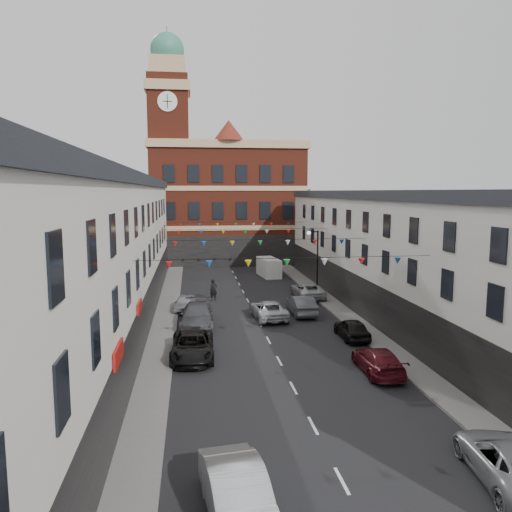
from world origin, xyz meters
name	(u,v)px	position (x,y,z in m)	size (l,w,h in m)	color
ground	(268,340)	(0.00, 0.00, 0.00)	(160.00, 160.00, 0.00)	black
pavement_left	(163,334)	(-6.90, 2.00, 0.07)	(1.80, 64.00, 0.15)	#605E5B
pavement_right	(360,327)	(6.90, 2.00, 0.07)	(1.80, 64.00, 0.15)	#605E5B
terrace_left	(80,260)	(-11.78, 1.00, 5.35)	(8.40, 56.00, 10.70)	beige
terrace_right	(436,261)	(11.78, 1.00, 4.85)	(8.40, 56.00, 9.70)	silver
civic_building	(226,202)	(0.00, 37.95, 8.14)	(20.60, 13.30, 18.50)	maroon
clock_tower	(169,150)	(-7.50, 35.00, 14.93)	(5.60, 5.60, 30.00)	maroon
distant_hill	(196,216)	(-4.00, 62.00, 5.00)	(40.00, 14.00, 10.00)	#304A22
street_lamp	(315,253)	(6.55, 14.00, 3.90)	(1.10, 0.36, 6.00)	black
car_left_b	(238,497)	(-3.63, -17.64, 0.80)	(1.70, 4.88, 1.61)	#ACB0B4
car_left_c	(192,346)	(-4.91, -2.94, 0.73)	(2.43, 5.27, 1.46)	black
car_left_d	(197,316)	(-4.53, 3.79, 0.83)	(2.32, 5.70, 1.65)	#47494F
car_left_e	(185,303)	(-5.50, 8.84, 0.64)	(1.52, 3.77, 1.28)	#9A9BA2
car_right_b	(508,461)	(5.50, -16.68, 0.69)	(2.28, 4.94, 1.37)	gray
car_right_c	(378,361)	(4.89, -6.52, 0.67)	(1.88, 4.63, 1.34)	#521017
car_right_d	(352,329)	(5.49, -0.33, 0.67)	(1.59, 3.94, 1.34)	black
car_right_e	(301,305)	(3.60, 6.48, 0.77)	(1.63, 4.67, 1.54)	#515359
car_right_f	(308,290)	(5.50, 12.35, 0.72)	(2.38, 5.17, 1.44)	#B1B4B6
moving_car	(269,310)	(0.87, 5.54, 0.70)	(2.31, 5.01, 1.39)	#B8BAC0
white_van	(269,267)	(3.80, 24.32, 1.03)	(1.80, 4.67, 2.06)	silver
pedestrian	(214,290)	(-3.00, 12.42, 0.95)	(0.69, 0.45, 1.89)	black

